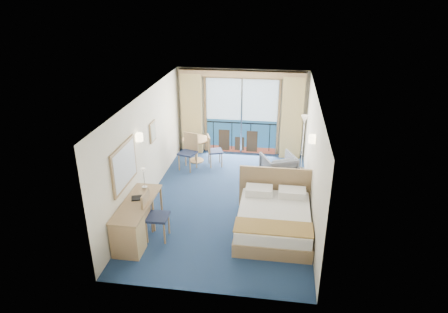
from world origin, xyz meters
The scene contains 22 objects.
floor centered at (0.00, 0.00, 0.00)m, with size 6.50×6.50×0.00m, color navy.
room_walls centered at (0.00, 0.00, 1.78)m, with size 4.04×6.54×2.72m.
balcony_door centered at (-0.01, 3.22, 1.14)m, with size 2.36×0.03×2.52m.
curtain_left centered at (-1.55, 3.07, 1.28)m, with size 0.65×0.22×2.55m, color tan.
curtain_right centered at (1.55, 3.07, 1.28)m, with size 0.65×0.22×2.55m, color tan.
pelmet centered at (0.00, 3.10, 2.58)m, with size 3.80×0.25×0.18m, color #A7805A.
mirror centered at (-1.97, -1.50, 1.55)m, with size 0.05×1.25×0.95m.
wall_print centered at (-1.97, 0.45, 1.60)m, with size 0.04×0.42×0.52m.
sconce_left centered at (-1.94, -0.60, 1.85)m, with size 0.18×0.18×0.18m, color #F9E3AE.
sconce_right centered at (1.94, -0.15, 1.85)m, with size 0.18×0.18×0.18m, color #F9E3AE.
bed centered at (1.18, -1.12, 0.31)m, with size 1.74×2.07×1.09m.
nightstand centered at (1.79, 0.04, 0.25)m, with size 0.38×0.36×0.50m, color tan.
phone centered at (1.82, 0.07, 0.54)m, with size 0.19×0.14×0.08m, color beige.
armchair centered at (1.23, 1.35, 0.39)m, with size 0.83×0.86×0.78m, color #4E535F.
floor_lamp centered at (1.88, 2.17, 1.26)m, with size 0.23×0.23×1.66m.
desk centered at (-1.69, -2.20, 0.45)m, with size 0.60×1.74×0.82m.
desk_chair centered at (-1.35, -1.76, 0.62)m, with size 0.49×0.48×1.09m.
folder centered at (-1.71, -1.55, 0.83)m, with size 0.28×0.21×0.03m, color black.
desk_lamp centered at (-1.73, -1.09, 1.17)m, with size 0.13×0.13×0.47m.
round_table centered at (-1.29, 2.34, 0.55)m, with size 0.81×0.81×0.73m.
table_chair_a centered at (-0.73, 2.08, 0.54)m, with size 0.53×0.53×0.96m.
table_chair_b centered at (-1.38, 1.81, 0.60)m, with size 0.58×0.59×1.07m.
Camera 1 is at (1.18, -8.67, 5.05)m, focal length 32.00 mm.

